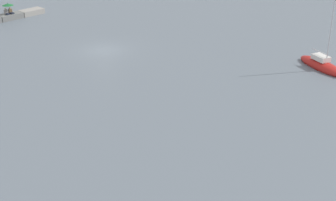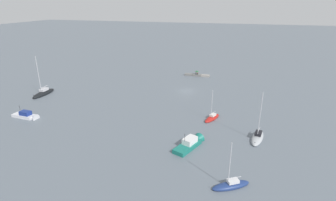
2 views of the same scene
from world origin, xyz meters
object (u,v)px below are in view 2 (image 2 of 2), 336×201
at_px(sailboat_grey_near, 258,137).
at_px(sailboat_navy_outer, 231,185).
at_px(person_seated_grey_right, 196,73).
at_px(sailboat_black_mid, 44,93).
at_px(motorboat_teal_mid, 191,144).
at_px(motorboat_white_near, 27,116).
at_px(person_seated_brown_left, 198,74).
at_px(sailboat_red_far, 212,118).
at_px(umbrella_open_green, 197,71).

relative_size(sailboat_grey_near, sailboat_navy_outer, 1.33).
bearing_deg(person_seated_grey_right, sailboat_grey_near, 111.06).
xyz_separation_m(person_seated_grey_right, sailboat_black_mid, (36.18, 30.76, -0.47)).
height_order(person_seated_grey_right, motorboat_teal_mid, motorboat_teal_mid).
xyz_separation_m(motorboat_white_near, motorboat_teal_mid, (-36.65, 1.59, 0.05)).
relative_size(person_seated_grey_right, sailboat_black_mid, 0.07).
distance_m(sailboat_black_mid, sailboat_navy_outer, 57.31).
bearing_deg(sailboat_black_mid, sailboat_grey_near, 168.28).
xyz_separation_m(sailboat_navy_outer, motorboat_teal_mid, (7.49, -9.33, 0.14)).
distance_m(person_seated_brown_left, motorboat_teal_mid, 46.81).
bearing_deg(sailboat_red_far, motorboat_teal_mid, 102.85).
relative_size(sailboat_grey_near, sailboat_black_mid, 0.87).
bearing_deg(umbrella_open_green, sailboat_navy_outer, 105.32).
bearing_deg(person_seated_brown_left, sailboat_navy_outer, 100.61).
bearing_deg(sailboat_black_mid, motorboat_teal_mid, 158.84).
distance_m(sailboat_red_far, sailboat_navy_outer, 22.37).
bearing_deg(sailboat_grey_near, sailboat_navy_outer, 86.60).
height_order(person_seated_grey_right, sailboat_red_far, sailboat_red_far).
bearing_deg(sailboat_black_mid, person_seated_brown_left, -141.93).
relative_size(sailboat_navy_outer, motorboat_teal_mid, 0.99).
height_order(person_seated_brown_left, sailboat_black_mid, sailboat_black_mid).
xyz_separation_m(person_seated_brown_left, motorboat_teal_mid, (-7.43, 46.21, -0.45)).
bearing_deg(sailboat_grey_near, umbrella_open_green, -54.24).
xyz_separation_m(person_seated_brown_left, sailboat_grey_near, (-18.69, 40.38, -0.54)).
bearing_deg(sailboat_red_far, sailboat_black_mid, 18.28).
bearing_deg(person_seated_grey_right, sailboat_black_mid, 35.94).
relative_size(person_seated_brown_left, sailboat_navy_outer, 0.10).
bearing_deg(umbrella_open_green, sailboat_black_mid, 40.12).
bearing_deg(motorboat_white_near, sailboat_navy_outer, 79.35).
relative_size(person_seated_grey_right, umbrella_open_green, 0.57).
distance_m(motorboat_white_near, motorboat_teal_mid, 36.68).
height_order(person_seated_grey_right, sailboat_navy_outer, sailboat_navy_outer).
xyz_separation_m(person_seated_grey_right, motorboat_teal_mid, (-7.99, 46.23, -0.45)).
height_order(person_seated_brown_left, motorboat_teal_mid, motorboat_teal_mid).
distance_m(person_seated_brown_left, sailboat_grey_near, 44.50).
distance_m(sailboat_navy_outer, motorboat_white_near, 45.47).
bearing_deg(person_seated_grey_right, sailboat_navy_outer, 101.15).
height_order(sailboat_red_far, motorboat_teal_mid, sailboat_red_far).
relative_size(person_seated_brown_left, umbrella_open_green, 0.57).
height_order(umbrella_open_green, sailboat_grey_near, sailboat_grey_near).
bearing_deg(sailboat_black_mid, sailboat_red_far, 174.29).
distance_m(person_seated_grey_right, motorboat_teal_mid, 46.92).
distance_m(person_seated_grey_right, sailboat_navy_outer, 57.68).
xyz_separation_m(umbrella_open_green, motorboat_teal_mid, (-7.72, 46.19, -1.31)).
distance_m(person_seated_grey_right, motorboat_white_near, 53.05).
height_order(sailboat_black_mid, motorboat_white_near, sailboat_black_mid).
bearing_deg(person_seated_grey_right, motorboat_teal_mid, 95.38).
xyz_separation_m(person_seated_grey_right, sailboat_red_far, (-10.01, 33.87, -0.60)).
bearing_deg(umbrella_open_green, motorboat_teal_mid, 99.49).
bearing_deg(sailboat_black_mid, sailboat_navy_outer, 152.50).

